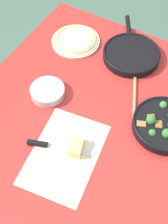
% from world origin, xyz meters
% --- Properties ---
extents(ground_plane, '(14.00, 14.00, 0.00)m').
position_xyz_m(ground_plane, '(0.00, 0.00, 0.00)').
color(ground_plane, '#476B56').
extents(dining_table_red, '(1.26, 1.03, 0.76)m').
position_xyz_m(dining_table_red, '(0.00, 0.00, 0.68)').
color(dining_table_red, '#B72D28').
rests_on(dining_table_red, ground_plane).
extents(skillet_broccoli, '(0.37, 0.33, 0.07)m').
position_xyz_m(skillet_broccoli, '(0.11, -0.34, 0.79)').
color(skillet_broccoli, black).
rests_on(skillet_broccoli, dining_table_red).
extents(skillet_eggs, '(0.40, 0.30, 0.04)m').
position_xyz_m(skillet_eggs, '(0.43, -0.03, 0.78)').
color(skillet_eggs, black).
rests_on(skillet_eggs, dining_table_red).
extents(wooden_spoon, '(0.35, 0.17, 0.02)m').
position_xyz_m(wooden_spoon, '(0.30, -0.11, 0.77)').
color(wooden_spoon, tan).
rests_on(wooden_spoon, dining_table_red).
extents(parchment_sheet, '(0.42, 0.31, 0.00)m').
position_xyz_m(parchment_sheet, '(-0.21, -0.03, 0.76)').
color(parchment_sheet, beige).
rests_on(parchment_sheet, dining_table_red).
extents(grater_knife, '(0.12, 0.27, 0.02)m').
position_xyz_m(grater_knife, '(-0.21, 0.04, 0.77)').
color(grater_knife, silver).
rests_on(grater_knife, dining_table_red).
extents(cheese_block, '(0.10, 0.07, 0.05)m').
position_xyz_m(cheese_block, '(-0.17, -0.06, 0.78)').
color(cheese_block, '#EFD67A').
rests_on(cheese_block, dining_table_red).
extents(dinner_plate_stack, '(0.25, 0.25, 0.03)m').
position_xyz_m(dinner_plate_stack, '(0.38, 0.27, 0.77)').
color(dinner_plate_stack, silver).
rests_on(dinner_plate_stack, dining_table_red).
extents(prep_bowl_steel, '(0.16, 0.16, 0.04)m').
position_xyz_m(prep_bowl_steel, '(0.02, 0.20, 0.78)').
color(prep_bowl_steel, '#B7B7BC').
rests_on(prep_bowl_steel, dining_table_red).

